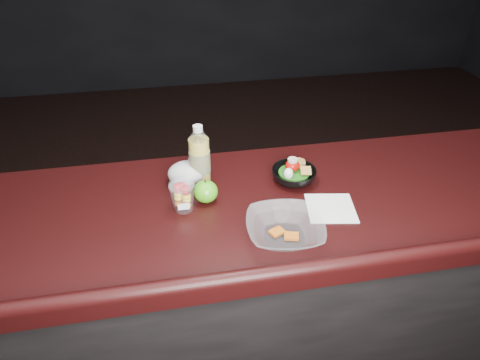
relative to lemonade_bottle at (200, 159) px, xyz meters
name	(u,v)px	position (x,y,z in m)	size (l,w,h in m)	color
counter	(260,299)	(0.20, -0.16, -0.60)	(4.06, 0.71, 1.02)	black
lemonade_bottle	(200,159)	(0.00, 0.00, 0.00)	(0.08, 0.08, 0.23)	gold
fruit_cup	(182,194)	(-0.08, -0.15, -0.03)	(0.09, 0.09, 0.12)	white
green_apple	(206,192)	(0.01, -0.12, -0.06)	(0.08, 0.08, 0.09)	#328B10
plastic_bag	(188,171)	(-0.04, 0.00, -0.05)	(0.14, 0.12, 0.10)	silver
snack_bowl	(293,174)	(0.34, -0.06, -0.07)	(0.18, 0.18, 0.09)	black
takeout_bowl	(285,229)	(0.22, -0.35, -0.07)	(0.27, 0.27, 0.06)	silver
paper_napkin	(331,208)	(0.42, -0.24, -0.09)	(0.16, 0.16, 0.00)	white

